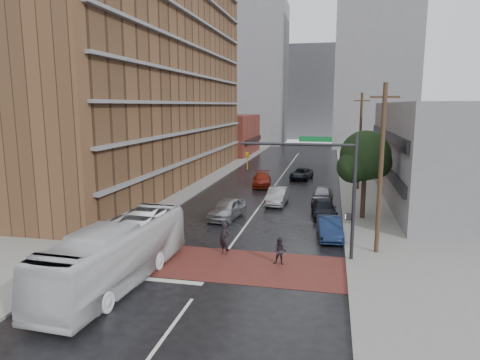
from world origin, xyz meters
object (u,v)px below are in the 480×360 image
Objects in this scene: car_parked_far at (323,194)px; car_parked_mid at (324,209)px; pedestrian_a at (225,239)px; car_travel_a at (227,209)px; pedestrian_b at (280,251)px; car_parked_near at (330,228)px; car_travel_c at (262,180)px; suv_travel at (301,174)px; transit_bus at (117,253)px; car_travel_b at (277,196)px.

car_parked_mid is at bearing -83.49° from car_parked_far.
pedestrian_a reaches higher than car_travel_a.
car_travel_a is at bearing -170.25° from car_parked_mid.
pedestrian_b reaches higher than car_parked_near.
pedestrian_b is 0.31× the size of car_travel_c.
suv_travel is 1.07× the size of car_parked_near.
pedestrian_a is 0.45× the size of car_parked_near.
transit_bus reaches higher than car_parked_far.
car_parked_far is at bearing 87.94° from car_parked_near.
car_parked_mid is (9.73, 15.28, -0.88)m from transit_bus.
pedestrian_b is 0.33× the size of car_travel_b.
pedestrian_b is 11.32m from car_parked_mid.
pedestrian_b is at bearing 8.12° from pedestrian_a.
car_travel_a is at bearing 127.11° from pedestrian_a.
car_travel_a reaches higher than suv_travel.
transit_bus is 2.58× the size of car_parked_near.
transit_bus reaches higher than car_travel_b.
car_travel_b reaches higher than car_parked_mid.
car_travel_c is at bearing -115.70° from suv_travel.
car_travel_c is 18.92m from car_parked_near.
pedestrian_a is 0.42× the size of suv_travel.
car_parked_near is at bearing 67.12° from pedestrian_b.
suv_travel is at bearing 106.87° from car_parked_far.
car_travel_c is 6.80m from suv_travel.
car_travel_b is at bearing 70.48° from car_travel_a.
car_parked_far is (-0.25, 5.33, 0.08)m from car_parked_mid.
suv_travel is at bearing 108.94° from pedestrian_a.
car_travel_b reaches higher than car_travel_c.
car_travel_b is at bearing 76.31° from transit_bus.
car_travel_a is 14.00m from car_travel_c.
pedestrian_a is at bearing 53.94° from transit_bus.
car_travel_b is at bearing 132.85° from car_parked_mid.
car_parked_mid is at bearing 81.74° from pedestrian_b.
transit_bus is 18.14m from car_parked_mid.
car_parked_far is (2.78, -12.03, 0.10)m from suv_travel.
car_travel_c is at bearing 86.82° from transit_bus.
car_parked_far is at bearing 26.66° from car_travel_b.
car_travel_a is at bearing 82.62° from transit_bus.
car_travel_b is 0.92× the size of car_travel_c.
car_travel_b is 1.00× the size of suv_travel.
car_parked_near is (4.66, -9.16, -0.05)m from car_travel_b.
suv_travel is at bearing 81.12° from transit_bus.
car_travel_b is (-2.02, 14.67, -0.01)m from pedestrian_b.
suv_travel is at bearing 87.12° from car_travel_a.
pedestrian_a is 0.45× the size of car_parked_far.
car_parked_near is at bearing -75.40° from car_travel_c.
pedestrian_b is 28.49m from suv_travel.
pedestrian_b is 0.35× the size of car_parked_far.
car_parked_mid is (-0.48, 5.60, -0.05)m from car_parked_near.
car_travel_b is at bearing 111.10° from car_parked_near.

